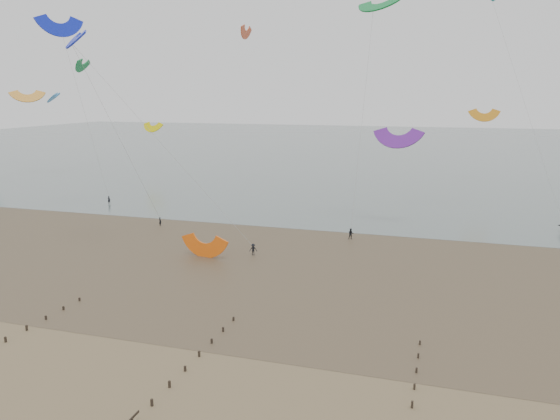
{
  "coord_description": "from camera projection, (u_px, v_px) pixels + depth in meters",
  "views": [
    {
      "loc": [
        23.29,
        -35.07,
        22.1
      ],
      "look_at": [
        3.93,
        28.0,
        8.0
      ],
      "focal_mm": 35.0,
      "sensor_mm": 36.0,
      "label": 1
    }
  ],
  "objects": [
    {
      "name": "kitesurfer_lead",
      "position": [
        160.0,
        221.0,
        92.99
      ],
      "size": [
        0.65,
        0.56,
        1.5
      ],
      "primitive_type": "imported",
      "rotation": [
        0.0,
        0.0,
        2.69
      ],
      "color": "black",
      "rests_on": "ground"
    },
    {
      "name": "sea_and_shore",
      "position": [
        239.0,
        253.0,
        77.42
      ],
      "size": [
        500.0,
        665.0,
        0.03
      ],
      "color": "#475654",
      "rests_on": "ground"
    },
    {
      "name": "kitesurfers",
      "position": [
        521.0,
        241.0,
        80.19
      ],
      "size": [
        135.81,
        28.28,
        1.84
      ],
      "color": "black",
      "rests_on": "ground"
    },
    {
      "name": "grounded_kite",
      "position": [
        205.0,
        257.0,
        75.34
      ],
      "size": [
        6.78,
        5.64,
        3.38
      ],
      "primitive_type": null,
      "rotation": [
        1.54,
        0.0,
        -0.15
      ],
      "color": "#FF6210",
      "rests_on": "ground"
    },
    {
      "name": "kites_airborne",
      "position": [
        308.0,
        90.0,
        123.99
      ],
      "size": [
        235.06,
        111.77,
        34.3
      ],
      "color": "#DD441B",
      "rests_on": "ground"
    },
    {
      "name": "ground",
      "position": [
        132.0,
        373.0,
        44.09
      ],
      "size": [
        500.0,
        500.0,
        0.0
      ],
      "primitive_type": "plane",
      "color": "brown",
      "rests_on": "ground"
    }
  ]
}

